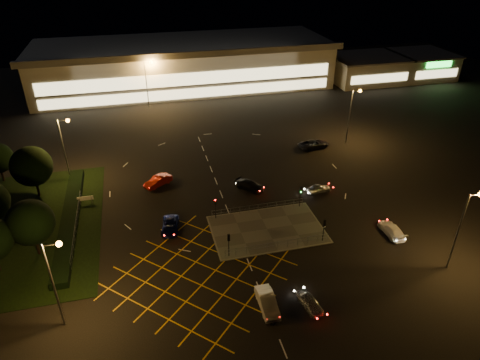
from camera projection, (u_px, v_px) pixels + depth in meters
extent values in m
plane|color=black|center=(248.00, 223.00, 56.91)|extent=(180.00, 180.00, 0.00)
cube|color=#4C4944|center=(267.00, 229.00, 55.62)|extent=(14.00, 9.00, 0.12)
cube|color=black|center=(30.00, 227.00, 56.03)|extent=(18.00, 30.00, 0.08)
cube|color=black|center=(70.00, 219.00, 56.85)|extent=(2.00, 26.00, 1.00)
cube|color=beige|center=(184.00, 65.00, 106.46)|extent=(70.00, 25.00, 10.00)
cube|color=slate|center=(183.00, 44.00, 103.85)|extent=(72.00, 26.50, 0.60)
cube|color=#FFEAA5|center=(191.00, 79.00, 95.92)|extent=(66.00, 0.20, 3.00)
cube|color=#FFEAA5|center=(192.00, 93.00, 97.52)|extent=(66.00, 0.20, 2.20)
cube|color=beige|center=(366.00, 69.00, 110.42)|extent=(18.00, 14.00, 6.00)
cube|color=slate|center=(368.00, 57.00, 108.84)|extent=(18.80, 14.80, 0.40)
cube|color=#FFEAA5|center=(380.00, 78.00, 104.70)|extent=(15.30, 0.20, 2.00)
cube|color=beige|center=(420.00, 65.00, 113.79)|extent=(14.00, 14.00, 6.00)
cube|color=slate|center=(423.00, 53.00, 112.21)|extent=(14.80, 14.80, 0.40)
cube|color=#FFEAA5|center=(437.00, 74.00, 108.07)|extent=(11.90, 0.20, 2.00)
cube|color=#19E533|center=(439.00, 65.00, 106.78)|extent=(7.00, 0.30, 1.40)
cylinder|color=slate|center=(54.00, 287.00, 39.70)|extent=(0.20, 0.20, 10.00)
cylinder|color=slate|center=(50.00, 245.00, 37.44)|extent=(1.40, 0.12, 0.12)
sphere|color=orange|center=(59.00, 244.00, 37.61)|extent=(0.56, 0.56, 0.56)
cylinder|color=slate|center=(458.00, 233.00, 46.86)|extent=(0.20, 0.20, 10.00)
cylinder|color=slate|center=(475.00, 195.00, 44.60)|extent=(1.40, 0.12, 0.12)
cylinder|color=slate|center=(64.00, 151.00, 64.47)|extent=(0.20, 0.20, 10.00)
cylinder|color=slate|center=(63.00, 121.00, 62.21)|extent=(1.40, 0.12, 0.12)
sphere|color=orange|center=(68.00, 121.00, 62.38)|extent=(0.56, 0.56, 0.56)
cylinder|color=slate|center=(349.00, 117.00, 76.24)|extent=(0.20, 0.20, 10.00)
cylinder|color=slate|center=(356.00, 91.00, 73.99)|extent=(1.40, 0.12, 0.12)
sphere|color=orange|center=(360.00, 91.00, 74.16)|extent=(0.56, 0.56, 0.56)
cylinder|color=slate|center=(147.00, 85.00, 92.60)|extent=(0.20, 0.20, 10.00)
cylinder|color=slate|center=(147.00, 62.00, 90.34)|extent=(1.40, 0.12, 0.12)
sphere|color=orange|center=(151.00, 62.00, 90.52)|extent=(0.56, 0.56, 0.56)
cylinder|color=slate|center=(315.00, 70.00, 102.70)|extent=(0.20, 0.20, 10.00)
cylinder|color=slate|center=(320.00, 49.00, 100.44)|extent=(1.40, 0.12, 0.12)
sphere|color=orange|center=(322.00, 49.00, 100.61)|extent=(0.56, 0.56, 0.56)
cylinder|color=black|center=(229.00, 246.00, 50.22)|extent=(0.10, 0.10, 3.00)
cube|color=black|center=(229.00, 238.00, 49.62)|extent=(0.28, 0.18, 0.90)
sphere|color=#19FF33|center=(228.00, 237.00, 49.72)|extent=(0.16, 0.16, 0.16)
cylinder|color=black|center=(323.00, 231.00, 52.74)|extent=(0.10, 0.10, 3.00)
cube|color=black|center=(324.00, 223.00, 52.14)|extent=(0.28, 0.18, 0.90)
sphere|color=#19FF33|center=(324.00, 222.00, 52.25)|extent=(0.16, 0.16, 0.16)
cylinder|color=black|center=(216.00, 209.00, 56.93)|extent=(0.10, 0.10, 3.00)
cube|color=black|center=(215.00, 201.00, 56.33)|extent=(0.28, 0.18, 0.90)
sphere|color=#FF0C0C|center=(215.00, 202.00, 56.22)|extent=(0.16, 0.16, 0.16)
cylinder|color=black|center=(300.00, 197.00, 59.46)|extent=(0.10, 0.10, 3.00)
cube|color=black|center=(301.00, 190.00, 58.86)|extent=(0.28, 0.18, 0.90)
sphere|color=#19FF33|center=(301.00, 190.00, 58.75)|extent=(0.16, 0.16, 0.16)
cylinder|color=black|center=(37.00, 188.00, 62.05)|extent=(0.36, 0.36, 2.88)
sphere|color=black|center=(31.00, 166.00, 60.29)|extent=(5.76, 5.76, 5.76)
cylinder|color=black|center=(2.00, 175.00, 65.96)|extent=(0.36, 0.36, 2.34)
cylinder|color=black|center=(37.00, 245.00, 50.76)|extent=(0.36, 0.36, 2.70)
sphere|color=black|center=(30.00, 222.00, 49.11)|extent=(5.40, 5.40, 5.40)
imported|color=silver|center=(310.00, 303.00, 43.81)|extent=(2.17, 3.87, 1.24)
imported|color=silver|center=(267.00, 302.00, 43.73)|extent=(1.65, 4.58, 1.50)
imported|color=#0B1243|center=(170.00, 226.00, 55.33)|extent=(2.86, 4.89, 1.28)
imported|color=black|center=(250.00, 185.00, 64.14)|extent=(4.43, 4.57, 1.31)
imported|color=#B0B3B7|center=(319.00, 188.00, 63.42)|extent=(3.80, 1.90, 1.24)
imported|color=maroon|center=(158.00, 181.00, 65.08)|extent=(4.63, 3.83, 1.49)
imported|color=black|center=(314.00, 144.00, 76.41)|extent=(5.74, 3.36, 1.50)
imported|color=white|center=(392.00, 230.00, 54.51)|extent=(1.91, 4.63, 1.34)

